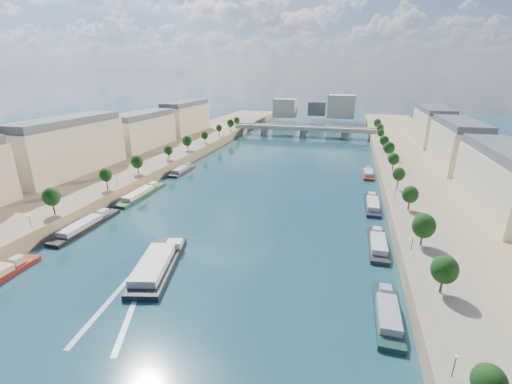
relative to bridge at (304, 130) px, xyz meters
The scene contains 17 objects.
ground 131.58m from the bridge, 90.00° to the right, with size 700.00×700.00×0.00m, color #0C3439.
quay_left 149.93m from the bridge, 118.71° to the right, with size 44.00×520.00×5.00m, color #9E8460.
quay_right 149.93m from the bridge, 61.29° to the right, with size 44.00×520.00×5.00m, color #9E8460.
pave_left 143.30m from the bridge, 113.44° to the right, with size 14.00×520.00×0.10m, color gray.
pave_right 143.30m from the bridge, 66.56° to the right, with size 14.00×520.00×0.10m, color gray.
trees_left 140.78m from the bridge, 113.01° to the right, with size 4.80×268.80×8.26m.
trees_right 133.46m from the bridge, 65.64° to the right, with size 4.80×268.80×8.26m.
lamps_left 150.93m from the bridge, 110.36° to the right, with size 0.36×200.36×4.28m.
lamps_right 136.97m from the bridge, 67.46° to the right, with size 0.36×200.36×4.28m.
buildings_left 147.07m from the bridge, 125.43° to the right, with size 16.00×226.00×23.20m.
buildings_right 147.07m from the bridge, 54.57° to the right, with size 16.00×226.00×23.20m.
skyline 88.62m from the bridge, 87.92° to the left, with size 79.00×42.00×22.00m.
bridge is the anchor object (origin of this frame).
tour_barge 204.06m from the bridge, 92.88° to the right, with size 14.88×29.92×3.91m.
wake 220.63m from the bridge, 92.67° to the right, with size 13.74×25.96×0.04m.
moored_barges_left 192.62m from the bridge, 103.67° to the right, with size 5.00×155.48×3.60m.
moored_barges_right 183.19m from the bridge, 75.61° to the right, with size 5.00×167.55×3.60m.
Camera 1 is at (34.56, -40.24, 48.00)m, focal length 24.00 mm.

